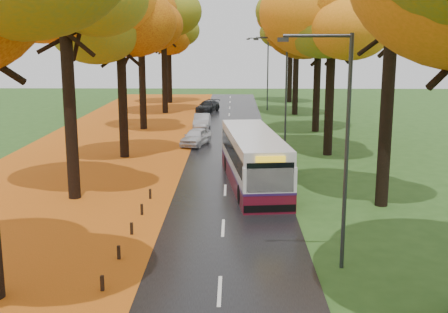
{
  "coord_description": "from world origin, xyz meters",
  "views": [
    {
      "loc": [
        0.41,
        -10.39,
        7.8
      ],
      "look_at": [
        0.0,
        14.39,
        2.6
      ],
      "focal_mm": 45.0,
      "sensor_mm": 36.0,
      "label": 1
    }
  ],
  "objects_px": {
    "streetlamp_near": "(340,134)",
    "bus": "(253,158)",
    "streetlamp_far": "(265,68)",
    "streetlamp_mid": "(283,83)",
    "car_silver": "(202,121)",
    "car_dark": "(208,106)",
    "car_white": "(196,137)"
  },
  "relations": [
    {
      "from": "streetlamp_mid",
      "to": "car_white",
      "type": "bearing_deg",
      "value": 174.12
    },
    {
      "from": "car_silver",
      "to": "car_dark",
      "type": "distance_m",
      "value": 11.74
    },
    {
      "from": "streetlamp_far",
      "to": "car_dark",
      "type": "xyz_separation_m",
      "value": [
        -6.3,
        -1.61,
        -4.07
      ]
    },
    {
      "from": "car_white",
      "to": "streetlamp_mid",
      "type": "bearing_deg",
      "value": 10.45
    },
    {
      "from": "streetlamp_near",
      "to": "car_white",
      "type": "distance_m",
      "value": 23.85
    },
    {
      "from": "streetlamp_mid",
      "to": "streetlamp_far",
      "type": "bearing_deg",
      "value": 90.0
    },
    {
      "from": "streetlamp_far",
      "to": "car_white",
      "type": "height_order",
      "value": "streetlamp_far"
    },
    {
      "from": "streetlamp_near",
      "to": "streetlamp_mid",
      "type": "bearing_deg",
      "value": 90.0
    },
    {
      "from": "car_white",
      "to": "car_silver",
      "type": "height_order",
      "value": "same"
    },
    {
      "from": "bus",
      "to": "car_dark",
      "type": "xyz_separation_m",
      "value": [
        -3.85,
        31.22,
        -0.88
      ]
    },
    {
      "from": "streetlamp_near",
      "to": "car_dark",
      "type": "bearing_deg",
      "value": 98.45
    },
    {
      "from": "car_white",
      "to": "car_dark",
      "type": "bearing_deg",
      "value": 106.33
    },
    {
      "from": "streetlamp_near",
      "to": "car_white",
      "type": "relative_size",
      "value": 2.14
    },
    {
      "from": "streetlamp_far",
      "to": "bus",
      "type": "xyz_separation_m",
      "value": [
        -2.45,
        -32.84,
        -3.2
      ]
    },
    {
      "from": "streetlamp_near",
      "to": "streetlamp_far",
      "type": "height_order",
      "value": "same"
    },
    {
      "from": "streetlamp_far",
      "to": "bus",
      "type": "bearing_deg",
      "value": -94.26
    },
    {
      "from": "streetlamp_near",
      "to": "car_white",
      "type": "xyz_separation_m",
      "value": [
        -6.3,
        22.65,
        -4.04
      ]
    },
    {
      "from": "streetlamp_mid",
      "to": "car_dark",
      "type": "distance_m",
      "value": 21.72
    },
    {
      "from": "streetlamp_near",
      "to": "bus",
      "type": "xyz_separation_m",
      "value": [
        -2.45,
        11.16,
        -3.2
      ]
    },
    {
      "from": "streetlamp_mid",
      "to": "streetlamp_near",
      "type": "bearing_deg",
      "value": -90.0
    },
    {
      "from": "car_silver",
      "to": "car_dark",
      "type": "height_order",
      "value": "car_silver"
    },
    {
      "from": "streetlamp_near",
      "to": "car_silver",
      "type": "relative_size",
      "value": 2.07
    },
    {
      "from": "streetlamp_mid",
      "to": "streetlamp_far",
      "type": "xyz_separation_m",
      "value": [
        0.0,
        22.0,
        0.0
      ]
    },
    {
      "from": "car_silver",
      "to": "car_dark",
      "type": "bearing_deg",
      "value": 90.87
    },
    {
      "from": "streetlamp_near",
      "to": "car_dark",
      "type": "relative_size",
      "value": 1.93
    },
    {
      "from": "car_white",
      "to": "car_silver",
      "type": "distance_m",
      "value": 8.0
    },
    {
      "from": "streetlamp_near",
      "to": "bus",
      "type": "relative_size",
      "value": 0.73
    },
    {
      "from": "streetlamp_mid",
      "to": "streetlamp_far",
      "type": "relative_size",
      "value": 1.0
    },
    {
      "from": "streetlamp_mid",
      "to": "streetlamp_far",
      "type": "distance_m",
      "value": 22.0
    },
    {
      "from": "streetlamp_far",
      "to": "car_dark",
      "type": "distance_m",
      "value": 7.67
    },
    {
      "from": "streetlamp_far",
      "to": "car_white",
      "type": "bearing_deg",
      "value": -106.43
    },
    {
      "from": "streetlamp_mid",
      "to": "car_white",
      "type": "relative_size",
      "value": 2.14
    }
  ]
}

